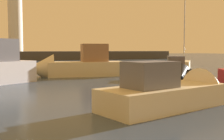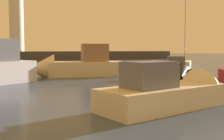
# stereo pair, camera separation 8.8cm
# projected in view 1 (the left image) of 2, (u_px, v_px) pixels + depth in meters

# --- Properties ---
(ground_plane) EXTENTS (220.00, 220.00, 0.00)m
(ground_plane) POSITION_uv_depth(u_px,v_px,m) (50.00, 69.00, 32.61)
(ground_plane) COLOR #2D3D51
(breakwater) EXTENTS (67.69, 6.13, 1.91)m
(breakwater) POSITION_uv_depth(u_px,v_px,m) (28.00, 56.00, 60.98)
(breakwater) COLOR #423F3D
(breakwater) RESTS_ON ground_plane
(lighthouse) EXTENTS (2.94, 2.94, 14.75)m
(lighthouse) POSITION_uv_depth(u_px,v_px,m) (15.00, 19.00, 59.52)
(lighthouse) COLOR silver
(lighthouse) RESTS_ON breakwater
(motorboat_1) EXTENTS (7.21, 3.86, 2.41)m
(motorboat_1) POSITION_uv_depth(u_px,v_px,m) (183.00, 91.00, 11.74)
(motorboat_1) COLOR beige
(motorboat_1) RESTS_ON ground_plane
(motorboat_2) EXTENTS (4.42, 6.17, 2.14)m
(motorboat_2) POSITION_uv_depth(u_px,v_px,m) (177.00, 72.00, 22.12)
(motorboat_2) COLOR black
(motorboat_2) RESTS_ON ground_plane
(motorboat_4) EXTENTS (8.75, 3.47, 3.36)m
(motorboat_4) POSITION_uv_depth(u_px,v_px,m) (72.00, 67.00, 24.38)
(motorboat_4) COLOR beige
(motorboat_4) RESTS_ON ground_plane
(sailboat_moored) EXTENTS (4.85, 5.59, 9.31)m
(sailboat_moored) POSITION_uv_depth(u_px,v_px,m) (184.00, 64.00, 35.93)
(sailboat_moored) COLOR beige
(sailboat_moored) RESTS_ON ground_plane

